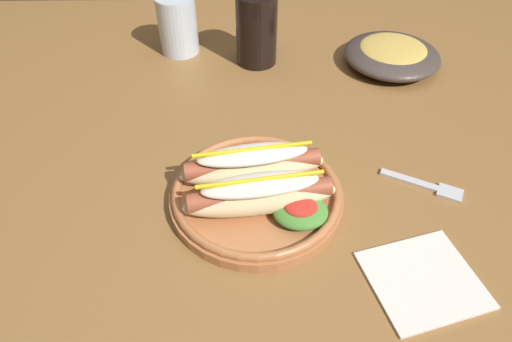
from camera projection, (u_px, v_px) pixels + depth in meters
ground_plane at (282, 332)px, 1.29m from camera, size 8.00×8.00×0.00m
dining_table at (296, 162)px, 0.84m from camera, size 1.43×1.05×0.74m
hot_dog_plate at (258, 189)px, 0.64m from camera, size 0.25×0.25×0.08m
fork at (428, 186)px, 0.67m from camera, size 0.12×0.07×0.00m
soda_cup at (257, 29)px, 0.89m from camera, size 0.08×0.08×0.14m
water_cup at (178, 25)px, 0.93m from camera, size 0.08×0.08×0.12m
side_bowl at (392, 54)px, 0.91m from camera, size 0.19×0.19×0.05m
napkin at (423, 280)px, 0.56m from camera, size 0.16×0.15×0.00m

